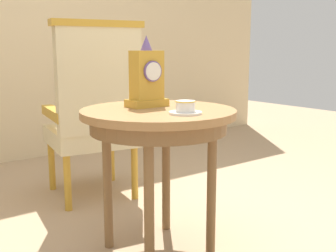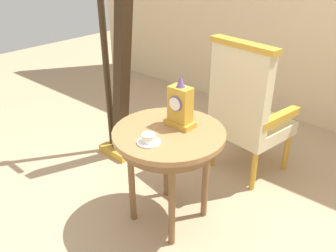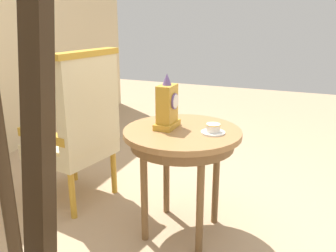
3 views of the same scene
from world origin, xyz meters
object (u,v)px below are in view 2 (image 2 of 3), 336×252
Objects in this scene: teacup_left at (149,139)px; armchair at (247,109)px; mantel_clock at (180,107)px; side_table at (169,142)px; harp at (117,78)px.

teacup_left is 1.03m from armchair.
mantel_clock is 0.77m from armchair.
teacup_left is 0.12× the size of armchair.
armchair is at bearing 82.94° from mantel_clock.
side_table is 0.39× the size of harp.
side_table is 0.24m from mantel_clock.
mantel_clock is 0.93m from harp.
teacup_left is at bearing -95.08° from armchair.
teacup_left is 0.08× the size of harp.
side_table is 5.06× the size of teacup_left.
teacup_left is 1.04m from harp.
mantel_clock is (0.00, 0.29, 0.11)m from teacup_left.
mantel_clock reaches higher than teacup_left.
armchair is (0.10, 0.83, -0.03)m from side_table.
mantel_clock is at bearing -16.29° from harp.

